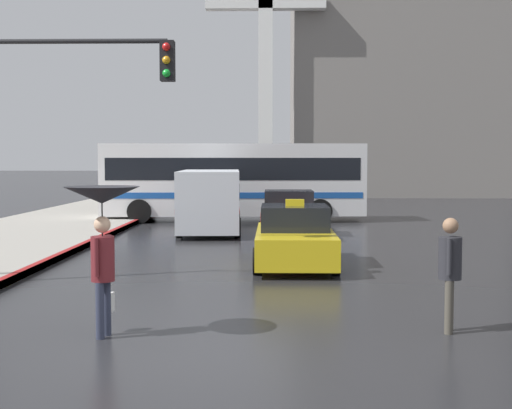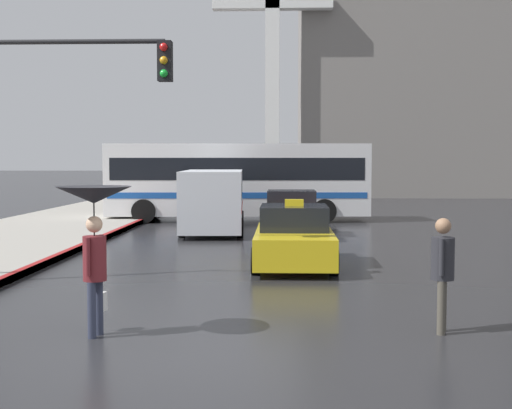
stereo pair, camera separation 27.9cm
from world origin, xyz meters
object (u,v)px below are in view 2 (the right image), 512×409
(traffic_light, at_px, (60,104))
(pedestrian_man, at_px, (443,265))
(taxi, at_px, (294,238))
(pedestrian_with_umbrella, at_px, (94,216))
(city_bus, at_px, (238,178))
(monument_cross, at_px, (272,45))
(ambulance_van, at_px, (213,198))
(sedan_red, at_px, (291,215))

(traffic_light, bearing_deg, pedestrian_man, -30.28)
(taxi, distance_m, pedestrian_with_umbrella, 7.58)
(traffic_light, bearing_deg, taxi, 27.76)
(taxi, distance_m, city_bus, 12.66)
(monument_cross, bearing_deg, taxi, -87.98)
(ambulance_van, relative_size, pedestrian_with_umbrella, 2.60)
(ambulance_van, xyz_separation_m, monument_cross, (1.68, 21.35, 8.65))
(taxi, bearing_deg, ambulance_van, -70.69)
(pedestrian_with_umbrella, distance_m, traffic_light, 5.15)
(sedan_red, bearing_deg, city_bus, -69.42)
(traffic_light, height_order, monument_cross, monument_cross)
(taxi, xyz_separation_m, pedestrian_man, (2.07, -6.52, 0.35))
(pedestrian_with_umbrella, bearing_deg, city_bus, 10.17)
(pedestrian_with_umbrella, bearing_deg, taxi, -10.49)
(city_bus, bearing_deg, pedestrian_man, -170.69)
(traffic_light, distance_m, monument_cross, 32.42)
(sedan_red, bearing_deg, pedestrian_with_umbrella, 77.85)
(ambulance_van, relative_size, traffic_light, 1.07)
(taxi, relative_size, sedan_red, 1.05)
(ambulance_van, xyz_separation_m, pedestrian_with_umbrella, (-0.21, -14.65, 0.53))
(sedan_red, height_order, pedestrian_man, pedestrian_man)
(taxi, xyz_separation_m, traffic_light, (-4.78, -2.52, 3.01))
(monument_cross, bearing_deg, pedestrian_man, -85.03)
(ambulance_van, bearing_deg, monument_cross, -97.63)
(city_bus, distance_m, monument_cross, 18.56)
(city_bus, relative_size, pedestrian_with_umbrella, 4.99)
(pedestrian_with_umbrella, xyz_separation_m, pedestrian_man, (4.99, 0.40, -0.72))
(city_bus, height_order, traffic_light, traffic_light)
(pedestrian_with_umbrella, xyz_separation_m, monument_cross, (1.90, 36.00, 8.12))
(ambulance_van, bearing_deg, pedestrian_with_umbrella, 86.04)
(pedestrian_man, height_order, monument_cross, monument_cross)
(pedestrian_man, xyz_separation_m, monument_cross, (-3.10, 35.60, 8.84))
(pedestrian_with_umbrella, height_order, pedestrian_man, pedestrian_with_umbrella)
(city_bus, bearing_deg, sedan_red, -162.70)
(sedan_red, relative_size, monument_cross, 0.23)
(taxi, relative_size, city_bus, 0.39)
(sedan_red, distance_m, traffic_light, 10.77)
(sedan_red, xyz_separation_m, monument_cross, (-1.03, 22.42, 9.17))
(pedestrian_man, distance_m, traffic_light, 8.37)
(pedestrian_man, height_order, traffic_light, traffic_light)
(sedan_red, xyz_separation_m, traffic_light, (-4.78, -9.18, 2.98))
(pedestrian_man, relative_size, monument_cross, 0.10)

